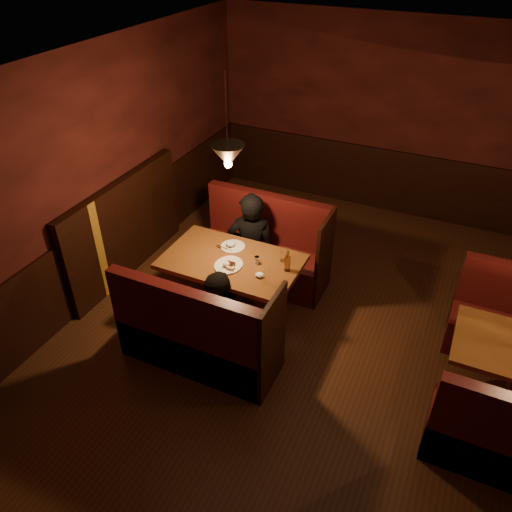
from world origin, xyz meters
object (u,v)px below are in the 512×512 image
at_px(main_table, 233,273).
at_px(main_bench_near, 197,340).
at_px(diner_b, 222,304).
at_px(main_bench_far, 265,254).
at_px(diner_a, 251,229).

height_order(main_table, main_bench_near, main_bench_near).
height_order(main_table, diner_b, diner_b).
distance_m(main_bench_far, diner_b, 1.50).
xyz_separation_m(main_bench_near, diner_a, (-0.11, 1.53, 0.46)).
bearing_deg(diner_a, diner_b, 83.98).
relative_size(main_table, main_bench_near, 0.91).
bearing_deg(main_table, diner_a, 97.59).
height_order(main_bench_near, diner_b, diner_b).
relative_size(main_table, diner_a, 0.92).
bearing_deg(diner_b, diner_a, 78.68).
distance_m(main_bench_far, diner_a, 0.51).
relative_size(main_bench_far, main_bench_near, 1.00).
xyz_separation_m(main_table, diner_b, (0.18, -0.60, 0.07)).
xyz_separation_m(main_table, main_bench_near, (0.02, -0.86, -0.26)).
bearing_deg(diner_b, main_table, 83.25).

